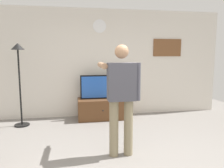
% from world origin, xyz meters
% --- Properties ---
extents(back_wall, '(6.40, 0.10, 2.70)m').
position_xyz_m(back_wall, '(0.00, 2.95, 1.35)').
color(back_wall, silver).
rests_on(back_wall, ground_plane).
extents(tv_stand, '(1.15, 0.58, 0.49)m').
position_xyz_m(tv_stand, '(-0.02, 2.60, 0.25)').
color(tv_stand, brown).
rests_on(tv_stand, ground_plane).
extents(television, '(1.02, 0.07, 0.58)m').
position_xyz_m(television, '(-0.02, 2.65, 0.79)').
color(television, black).
rests_on(television, tv_stand).
extents(wall_clock, '(0.32, 0.03, 0.32)m').
position_xyz_m(wall_clock, '(-0.02, 2.89, 2.27)').
color(wall_clock, white).
extents(framed_picture, '(0.77, 0.04, 0.45)m').
position_xyz_m(framed_picture, '(1.78, 2.90, 1.75)').
color(framed_picture, brown).
extents(floor_lamp, '(0.32, 0.32, 1.82)m').
position_xyz_m(floor_lamp, '(-1.84, 2.36, 1.30)').
color(floor_lamp, black).
rests_on(floor_lamp, ground_plane).
extents(person_standing_nearer_lamp, '(0.60, 0.78, 1.72)m').
position_xyz_m(person_standing_nearer_lamp, '(0.03, 0.59, 0.98)').
color(person_standing_nearer_lamp, gray).
rests_on(person_standing_nearer_lamp, ground_plane).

